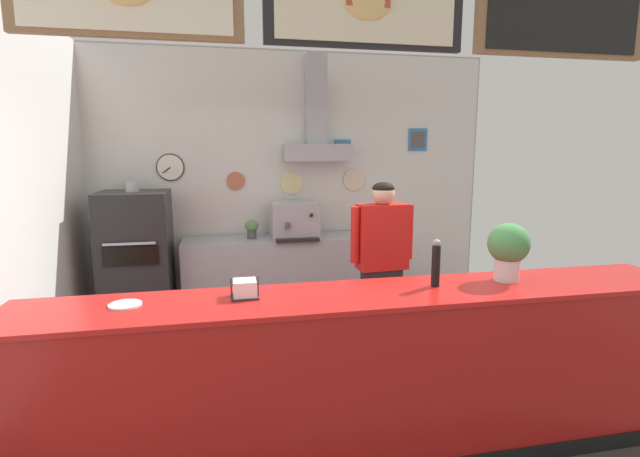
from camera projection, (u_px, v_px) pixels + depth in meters
The scene contains 13 objects.
ground_plane at pixel (351, 412), 3.47m from camera, with size 6.69×6.69×0.00m, color #3F3A38.
back_wall_assembly at pixel (296, 172), 5.72m from camera, with size 4.92×3.12×3.09m.
service_counter at pixel (372, 375), 2.92m from camera, with size 4.20×0.60×1.07m.
back_prep_counter at pixel (288, 274), 5.67m from camera, with size 2.45×0.60×0.88m.
pizza_oven at pixel (137, 259), 5.09m from camera, with size 0.71×0.72×1.58m.
shop_worker at pixel (382, 264), 4.31m from camera, with size 0.61×0.26×1.63m.
espresso_machine at pixel (294, 220), 5.55m from camera, with size 0.55×0.57×0.43m.
potted_oregano at pixel (252, 228), 5.49m from camera, with size 0.15×0.15×0.22m.
potted_sage at pixel (365, 226), 5.74m from camera, with size 0.17×0.17×0.21m.
pepper_grinder at pixel (436, 263), 2.94m from camera, with size 0.05×0.05×0.30m.
napkin_holder at pixel (245, 289), 2.74m from camera, with size 0.16×0.16×0.12m.
condiment_plate at pixel (125, 305), 2.59m from camera, with size 0.18×0.18×0.01m.
basil_vase at pixel (508, 249), 3.06m from camera, with size 0.27×0.27×0.38m.
Camera 1 is at (-0.88, -3.07, 1.93)m, focal length 26.34 mm.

